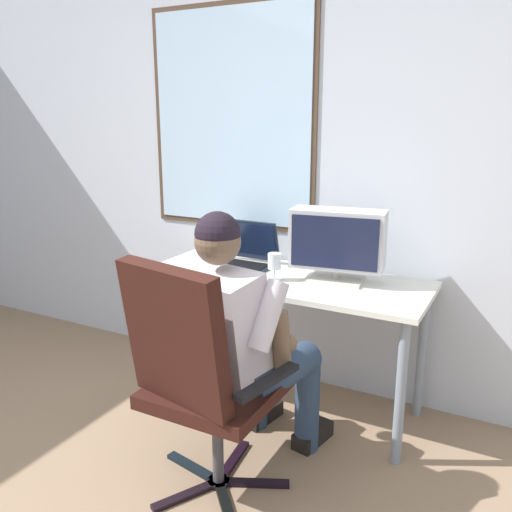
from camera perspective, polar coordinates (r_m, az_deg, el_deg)
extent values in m
cube|color=silver|center=(3.16, 3.61, 9.26)|extent=(5.99, 0.06, 2.60)
cube|color=#4C3828|center=(3.29, -2.68, 14.44)|extent=(1.10, 0.01, 1.30)
cube|color=silver|center=(3.28, -2.72, 14.44)|extent=(1.04, 0.02, 1.24)
cylinder|color=gray|center=(3.18, -10.71, -8.36)|extent=(0.05, 0.05, 0.73)
cylinder|color=gray|center=(2.62, 15.17, -13.94)|extent=(0.05, 0.05, 0.73)
cylinder|color=gray|center=(3.54, -5.86, -5.74)|extent=(0.05, 0.05, 0.73)
cylinder|color=gray|center=(3.04, 17.26, -9.88)|extent=(0.05, 0.05, 0.73)
cube|color=silver|center=(2.89, 3.03, -2.48)|extent=(1.54, 0.61, 0.03)
cube|color=black|center=(2.69, -6.68, -21.53)|extent=(0.32, 0.10, 0.02)
cube|color=black|center=(2.55, -7.42, -23.98)|extent=(0.19, 0.30, 0.02)
cube|color=black|center=(2.48, -3.23, -25.09)|extent=(0.25, 0.26, 0.02)
cube|color=black|center=(2.59, -0.23, -23.07)|extent=(0.31, 0.17, 0.02)
cube|color=black|center=(2.72, -2.52, -21.04)|extent=(0.08, 0.32, 0.02)
cylinder|color=black|center=(2.60, -4.02, -22.91)|extent=(0.10, 0.10, 0.02)
cylinder|color=#3F3F44|center=(2.47, -4.11, -18.80)|extent=(0.05, 0.05, 0.43)
cube|color=black|center=(2.35, -4.22, -14.04)|extent=(0.51, 0.51, 0.06)
cube|color=black|center=(2.07, -8.69, -8.60)|extent=(0.50, 0.23, 0.57)
cube|color=black|center=(2.13, 1.28, -13.25)|extent=(0.12, 0.36, 0.02)
cube|color=black|center=(2.47, -9.02, -9.33)|extent=(0.12, 0.36, 0.02)
cylinder|color=#283A52|center=(2.42, 2.66, -12.32)|extent=(0.23, 0.46, 0.15)
cylinder|color=#283A52|center=(2.70, 5.48, -15.32)|extent=(0.12, 0.12, 0.50)
cube|color=black|center=(2.85, 6.08, -18.47)|extent=(0.14, 0.25, 0.08)
cylinder|color=#283A52|center=(2.60, -3.12, -10.30)|extent=(0.23, 0.46, 0.15)
cylinder|color=#283A52|center=(2.86, 0.00, -13.37)|extent=(0.12, 0.12, 0.50)
cube|color=black|center=(3.01, 0.74, -16.46)|extent=(0.14, 0.25, 0.08)
cube|color=silver|center=(2.26, -3.95, -7.62)|extent=(0.43, 0.35, 0.51)
sphere|color=brown|center=(2.14, -4.12, 1.53)|extent=(0.19, 0.19, 0.19)
sphere|color=black|center=(2.14, -4.13, 2.32)|extent=(0.19, 0.19, 0.19)
cylinder|color=silver|center=(2.13, 1.32, -6.37)|extent=(0.13, 0.23, 0.29)
cylinder|color=brown|center=(2.24, 2.71, -9.02)|extent=(0.10, 0.12, 0.27)
sphere|color=brown|center=(2.28, 3.29, -9.30)|extent=(0.09, 0.09, 0.09)
cylinder|color=silver|center=(2.40, -7.04, -3.95)|extent=(0.13, 0.21, 0.29)
cylinder|color=brown|center=(2.51, -4.70, -4.18)|extent=(0.11, 0.21, 0.26)
sphere|color=brown|center=(2.56, -3.32, -2.29)|extent=(0.09, 0.09, 0.09)
cube|color=beige|center=(2.83, 8.55, -2.48)|extent=(0.30, 0.26, 0.02)
cylinder|color=beige|center=(2.82, 8.58, -1.75)|extent=(0.04, 0.04, 0.06)
cube|color=silver|center=(2.78, 8.72, 1.82)|extent=(0.50, 0.25, 0.30)
cube|color=#191E38|center=(2.68, 8.32, 1.39)|extent=(0.43, 0.07, 0.26)
cube|color=#17202E|center=(3.03, -2.01, -1.21)|extent=(0.35, 0.27, 0.02)
cube|color=black|center=(3.02, -2.01, -1.03)|extent=(0.32, 0.23, 0.00)
cube|color=#17202E|center=(3.13, -0.50, 1.73)|extent=(0.35, 0.08, 0.24)
cube|color=#0F1933|center=(3.12, -0.58, 1.66)|extent=(0.33, 0.07, 0.22)
cylinder|color=silver|center=(2.82, 1.98, -2.54)|extent=(0.07, 0.07, 0.00)
cylinder|color=silver|center=(2.81, 1.98, -1.93)|extent=(0.01, 0.01, 0.06)
cylinder|color=silver|center=(2.79, 1.99, -0.53)|extent=(0.07, 0.07, 0.08)
cylinder|color=maroon|center=(2.80, 1.99, -1.11)|extent=(0.07, 0.07, 0.02)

